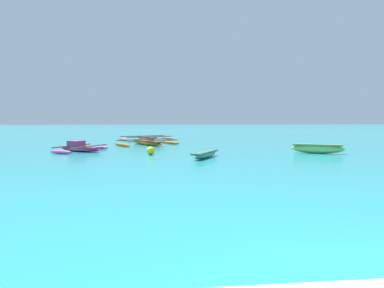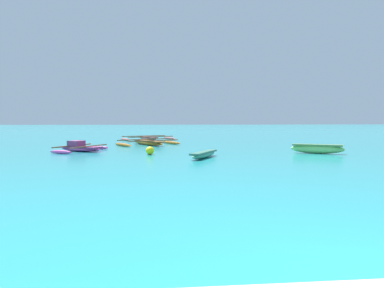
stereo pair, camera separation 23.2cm
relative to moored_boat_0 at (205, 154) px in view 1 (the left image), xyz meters
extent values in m
ellipsoid|color=#4DA989|center=(0.00, 0.00, -0.02)|extent=(1.65, 2.53, 0.30)
cube|color=#376A58|center=(0.00, 0.00, 0.09)|extent=(1.54, 2.34, 0.08)
ellipsoid|color=#AD5958|center=(-3.08, 14.34, -0.02)|extent=(2.02, 3.55, 0.29)
cube|color=brown|center=(-3.08, 14.34, 0.08)|extent=(1.88, 3.28, 0.08)
cylinder|color=brown|center=(-2.76, 13.59, 0.14)|extent=(3.76, 1.70, 0.07)
cylinder|color=brown|center=(-3.41, 15.08, 0.14)|extent=(3.76, 1.70, 0.07)
ellipsoid|color=#AD5958|center=(-1.22, 15.15, -0.07)|extent=(1.15, 2.28, 0.20)
ellipsoid|color=#AD5958|center=(-4.95, 13.52, -0.07)|extent=(1.15, 2.28, 0.20)
ellipsoid|color=#AD611A|center=(-2.85, 8.28, -0.01)|extent=(2.47, 3.67, 0.32)
cube|color=brown|center=(-2.85, 8.28, 0.11)|extent=(2.30, 3.39, 0.08)
cylinder|color=brown|center=(-2.41, 7.52, 0.17)|extent=(3.28, 1.95, 0.07)
cylinder|color=brown|center=(-3.29, 9.03, 0.17)|extent=(3.28, 1.95, 0.07)
ellipsoid|color=#AD611A|center=(-1.23, 9.22, -0.07)|extent=(1.43, 2.26, 0.20)
ellipsoid|color=#AD611A|center=(-4.47, 7.33, -0.07)|extent=(1.43, 2.26, 0.20)
ellipsoid|color=#8AD26E|center=(6.10, 1.43, 0.07)|extent=(2.57, 1.65, 0.48)
cube|color=#588049|center=(6.10, 1.43, 0.27)|extent=(2.37, 1.53, 0.08)
ellipsoid|color=#D04CA2|center=(-6.37, 3.82, -0.03)|extent=(2.64, 1.90, 0.28)
cube|color=#7F3666|center=(-6.37, 3.82, 0.07)|extent=(2.44, 1.78, 0.08)
cube|color=#7F3666|center=(-6.65, 3.97, 0.27)|extent=(0.96, 0.95, 0.31)
cylinder|color=brown|center=(-5.86, 3.56, 0.13)|extent=(1.47, 2.77, 0.07)
cylinder|color=brown|center=(-6.88, 4.08, 0.13)|extent=(1.47, 2.77, 0.07)
ellipsoid|color=#D04CA2|center=(-5.66, 5.19, -0.07)|extent=(1.34, 0.82, 0.20)
ellipsoid|color=#D04CA2|center=(-7.07, 2.45, -0.07)|extent=(1.34, 0.82, 0.20)
sphere|color=yellow|center=(-2.51, 1.64, 0.04)|extent=(0.42, 0.42, 0.42)
camera|label=1|loc=(-2.22, -15.49, 1.58)|focal=32.00mm
camera|label=2|loc=(-1.99, -15.52, 1.58)|focal=32.00mm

